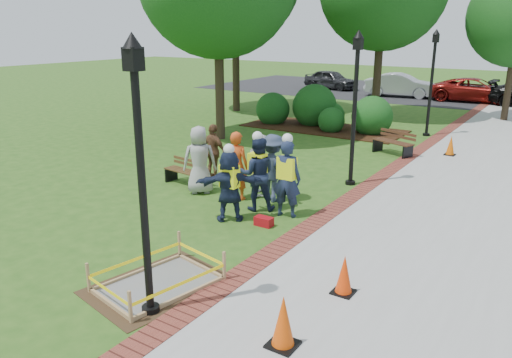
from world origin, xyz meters
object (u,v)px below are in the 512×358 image
Objects in this scene: hivis_worker_c at (257,172)px; hivis_worker_a at (230,183)px; hivis_worker_b at (287,176)px; bench_near at (185,177)px; wet_concrete_pad at (158,274)px; lamp_near at (140,160)px; cone_front at (283,323)px.

hivis_worker_a is at bearing -98.67° from hivis_worker_c.
hivis_worker_b is at bearing 44.17° from hivis_worker_a.
wet_concrete_pad is at bearing -53.52° from bench_near.
hivis_worker_c is at bearing 81.33° from hivis_worker_a.
hivis_worker_b is (0.17, 4.15, 0.75)m from wet_concrete_pad.
hivis_worker_c is at bearing 102.99° from lamp_near.
hivis_worker_a reaches higher than wet_concrete_pad.
bench_near is 0.70× the size of hivis_worker_c.
lamp_near reaches higher than hivis_worker_c.
cone_front is 0.19× the size of lamp_near.
wet_concrete_pad is 2.69m from cone_front.
cone_front is at bearing -45.37° from hivis_worker_a.
hivis_worker_b is at bearing 87.63° from wet_concrete_pad.
hivis_worker_b reaches higher than wet_concrete_pad.
hivis_worker_b is at bearing -9.01° from bench_near.
hivis_worker_b reaches higher than bench_near.
hivis_worker_b is (-2.50, 4.45, 0.60)m from cone_front.
wet_concrete_pad is 2.39m from lamp_near.
cone_front is at bearing -39.22° from bench_near.
bench_near is 7.96m from cone_front.
lamp_near is 2.17× the size of hivis_worker_c.
hivis_worker_c is at bearing 126.66° from cone_front.
cone_front is 0.41× the size of hivis_worker_c.
hivis_worker_a is (-1.26, 3.87, -1.57)m from lamp_near.
lamp_near is 2.12× the size of hivis_worker_b.
lamp_near is at bearing -72.00° from hivis_worker_a.
lamp_near is 4.36m from hivis_worker_a.
wet_concrete_pad is 1.32× the size of hivis_worker_c.
lamp_near is (3.96, -5.39, 2.25)m from bench_near.
lamp_near reaches higher than hivis_worker_b.
bench_near is 3.17m from hivis_worker_a.
hivis_worker_b reaches higher than hivis_worker_a.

